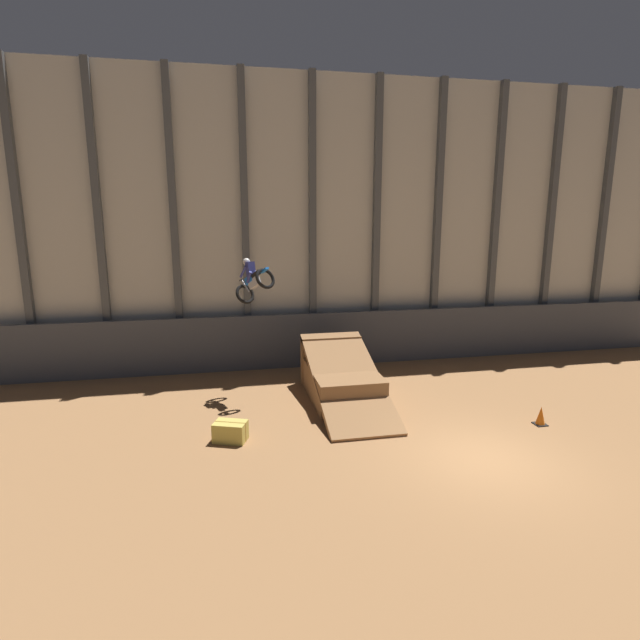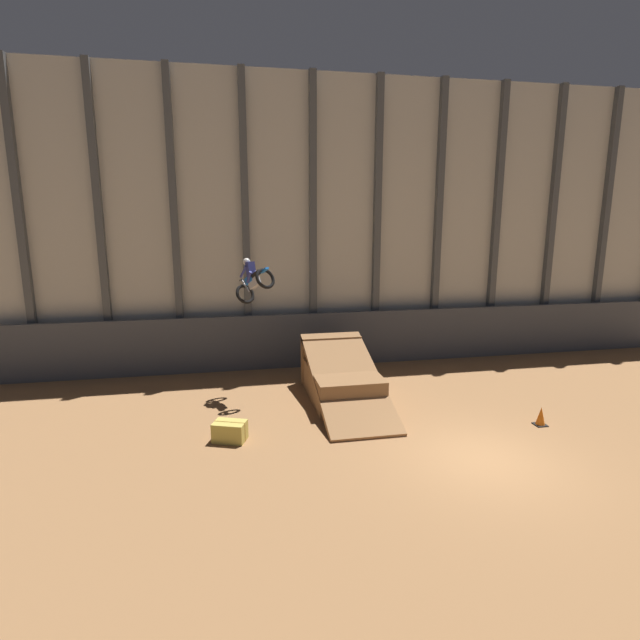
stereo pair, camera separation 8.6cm
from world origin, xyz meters
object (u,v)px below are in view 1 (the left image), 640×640
(dirt_ramp, at_px, (340,378))
(rider_bike_solo, at_px, (253,280))
(hay_bale_trackside, at_px, (230,432))
(traffic_cone_near_ramp, at_px, (541,416))

(dirt_ramp, xyz_separation_m, rider_bike_solo, (-2.92, 0.81, 3.44))
(rider_bike_solo, xyz_separation_m, hay_bale_trackside, (-1.00, -3.71, -3.83))
(traffic_cone_near_ramp, xyz_separation_m, hay_bale_trackside, (-9.34, 0.75, -0.00))
(rider_bike_solo, distance_m, traffic_cone_near_ramp, 10.20)
(hay_bale_trackside, bearing_deg, rider_bike_solo, 74.93)
(traffic_cone_near_ramp, distance_m, hay_bale_trackside, 9.37)
(dirt_ramp, distance_m, rider_bike_solo, 4.59)
(rider_bike_solo, relative_size, traffic_cone_near_ramp, 3.13)
(dirt_ramp, bearing_deg, hay_bale_trackside, -143.49)
(dirt_ramp, relative_size, rider_bike_solo, 3.02)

